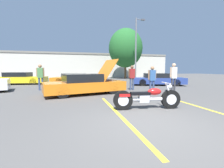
{
  "coord_description": "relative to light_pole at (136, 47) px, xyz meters",
  "views": [
    {
      "loc": [
        -1.91,
        -3.51,
        1.47
      ],
      "look_at": [
        -0.24,
        3.11,
        0.8
      ],
      "focal_mm": 24.0,
      "sensor_mm": 36.0,
      "label": 1
    }
  ],
  "objects": [
    {
      "name": "spectator_near_motorcycle",
      "position": [
        -2.98,
        -9.36,
        -3.23
      ],
      "size": [
        0.52,
        0.22,
        1.65
      ],
      "color": "#38476B",
      "rests_on": "ground"
    },
    {
      "name": "ground_plane",
      "position": [
        -5.59,
        -13.92,
        -4.21
      ],
      "size": [
        80.0,
        80.0,
        0.0
      ],
      "primitive_type": "plane",
      "color": "#514F4C"
    },
    {
      "name": "parked_car_mid_left_row",
      "position": [
        -12.7,
        -0.95,
        -3.64
      ],
      "size": [
        4.96,
        2.3,
        1.18
      ],
      "rotation": [
        0.0,
        0.0,
        -0.13
      ],
      "color": "yellow",
      "rests_on": "ground"
    },
    {
      "name": "spectator_midground",
      "position": [
        -3.56,
        -7.57,
        -3.16
      ],
      "size": [
        0.52,
        0.23,
        1.75
      ],
      "color": "#38476B",
      "rests_on": "ground"
    },
    {
      "name": "light_pole",
      "position": [
        0.0,
        0.0,
        0.0
      ],
      "size": [
        1.21,
        0.28,
        7.65
      ],
      "color": "slate",
      "rests_on": "ground"
    },
    {
      "name": "parking_stripe_middle",
      "position": [
        -2.77,
        -12.78,
        -4.2
      ],
      "size": [
        0.12,
        5.39,
        0.01
      ],
      "primitive_type": "cube",
      "color": "yellow",
      "rests_on": "ground"
    },
    {
      "name": "tree_background",
      "position": [
        0.23,
        4.71,
        0.49
      ],
      "size": [
        5.15,
        5.15,
        7.66
      ],
      "color": "brown",
      "rests_on": "ground"
    },
    {
      "name": "spectator_far_lot",
      "position": [
        -1.38,
        -9.17,
        -3.09
      ],
      "size": [
        0.52,
        0.24,
        1.85
      ],
      "color": "#333338",
      "rests_on": "ground"
    },
    {
      "name": "motorcycle",
      "position": [
        -4.91,
        -12.46,
        -3.79
      ],
      "size": [
        2.52,
        0.74,
        0.99
      ],
      "rotation": [
        0.0,
        0.0,
        -0.14
      ],
      "color": "black",
      "rests_on": "ground"
    },
    {
      "name": "far_building",
      "position": [
        -5.59,
        11.5,
        -1.87
      ],
      "size": [
        32.0,
        4.2,
        4.4
      ],
      "color": "beige",
      "rests_on": "ground"
    },
    {
      "name": "parked_car_right_row",
      "position": [
        -0.04,
        -5.05,
        -3.67
      ],
      "size": [
        5.0,
        3.23,
        1.11
      ],
      "rotation": [
        0.0,
        0.0,
        -0.35
      ],
      "color": "navy",
      "rests_on": "ground"
    },
    {
      "name": "spectator_by_show_car",
      "position": [
        -9.79,
        -6.08,
        -3.12
      ],
      "size": [
        0.52,
        0.24,
        1.81
      ],
      "color": "#38476B",
      "rests_on": "ground"
    },
    {
      "name": "parked_car_mid_right_row",
      "position": [
        -7.38,
        -3.02,
        -3.66
      ],
      "size": [
        4.6,
        2.66,
        1.1
      ],
      "rotation": [
        0.0,
        0.0,
        -0.22
      ],
      "color": "orange",
      "rests_on": "ground"
    },
    {
      "name": "parking_stripe_foreground",
      "position": [
        -6.11,
        -12.78,
        -4.2
      ],
      "size": [
        0.12,
        5.39,
        0.01
      ],
      "primitive_type": "cube",
      "color": "yellow",
      "rests_on": "ground"
    },
    {
      "name": "show_car_hood_open",
      "position": [
        -6.86,
        -8.45,
        -3.61
      ],
      "size": [
        4.96,
        2.86,
        2.09
      ],
      "rotation": [
        0.0,
        0.0,
        0.24
      ],
      "color": "orange",
      "rests_on": "ground"
    }
  ]
}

